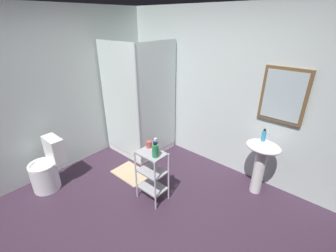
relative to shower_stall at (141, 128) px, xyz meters
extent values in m
cube|color=#352334|center=(1.21, -1.22, -0.47)|extent=(4.20, 4.20, 0.02)
cube|color=silver|center=(1.21, 0.63, 0.79)|extent=(4.20, 0.10, 2.50)
cube|color=brown|center=(2.13, 0.56, 0.94)|extent=(0.56, 0.03, 0.72)
cube|color=silver|center=(2.13, 0.54, 0.94)|extent=(0.48, 0.01, 0.64)
cube|color=silver|center=(-0.64, -1.22, 0.79)|extent=(0.10, 4.20, 2.50)
cube|color=white|center=(-0.10, 0.10, -0.41)|extent=(0.90, 0.90, 0.10)
cube|color=silver|center=(-0.10, -0.35, 0.59)|extent=(0.90, 0.02, 1.90)
cube|color=silver|center=(0.35, 0.10, 0.59)|extent=(0.02, 0.90, 1.90)
cylinder|color=silver|center=(0.35, -0.35, 0.59)|extent=(0.04, 0.04, 1.90)
cylinder|color=silver|center=(-0.10, 0.10, -0.36)|extent=(0.08, 0.08, 0.00)
cylinder|color=white|center=(2.09, 0.30, -0.12)|extent=(0.15, 0.15, 0.68)
ellipsoid|color=white|center=(2.09, 0.30, 0.28)|extent=(0.46, 0.37, 0.13)
cylinder|color=silver|center=(2.09, 0.42, 0.40)|extent=(0.03, 0.03, 0.10)
cylinder|color=white|center=(-0.27, -1.67, -0.26)|extent=(0.37, 0.37, 0.40)
torus|color=white|center=(-0.27, -1.67, -0.05)|extent=(0.37, 0.37, 0.04)
cube|color=white|center=(-0.27, -1.46, 0.12)|extent=(0.35, 0.17, 0.36)
cylinder|color=silver|center=(0.88, -0.91, -0.09)|extent=(0.02, 0.02, 0.74)
cylinder|color=silver|center=(1.24, -0.91, -0.09)|extent=(0.02, 0.02, 0.74)
cylinder|color=silver|center=(0.88, -0.65, -0.09)|extent=(0.02, 0.02, 0.74)
cylinder|color=silver|center=(1.24, -0.65, -0.09)|extent=(0.02, 0.02, 0.74)
cube|color=#99999E|center=(1.06, -0.78, -0.28)|extent=(0.36, 0.26, 0.02)
cube|color=#99999E|center=(1.06, -0.78, -0.01)|extent=(0.36, 0.26, 0.02)
cube|color=#99999E|center=(1.06, -0.78, 0.27)|extent=(0.36, 0.26, 0.02)
cylinder|color=#389ED1|center=(2.05, 0.34, 0.42)|extent=(0.06, 0.06, 0.15)
cylinder|color=black|center=(2.05, 0.34, 0.51)|extent=(0.03, 0.03, 0.03)
cylinder|color=#2C9152|center=(1.16, -0.82, 0.36)|extent=(0.08, 0.08, 0.17)
cylinder|color=black|center=(1.16, -0.82, 0.47)|extent=(0.04, 0.04, 0.04)
cylinder|color=blue|center=(1.10, -0.74, 0.36)|extent=(0.06, 0.06, 0.17)
cylinder|color=white|center=(1.10, -0.74, 0.46)|extent=(0.04, 0.04, 0.04)
cylinder|color=#B24742|center=(0.94, -0.70, 0.32)|extent=(0.07, 0.07, 0.09)
cube|color=tan|center=(0.41, -0.63, -0.45)|extent=(0.60, 0.40, 0.02)
camera|label=1|loc=(2.86, -2.53, 1.84)|focal=24.48mm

